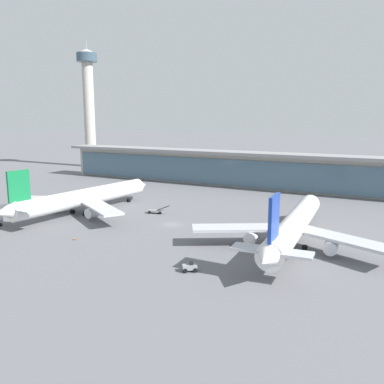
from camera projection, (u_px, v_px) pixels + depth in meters
ground_plane at (172, 224)px, 112.60m from camera, size 1200.00×1200.00×0.00m
airliner_left_stand at (82, 198)px, 124.25m from camera, size 45.52×59.42×15.81m
airliner_centre_stand at (294, 226)px, 92.13m from camera, size 45.58×59.42×15.81m
service_truck_near_nose_grey at (156, 211)px, 125.38m from camera, size 6.92×3.13×2.70m
service_truck_under_wing_olive at (279, 258)px, 83.23m from camera, size 2.60×6.93×2.70m
service_truck_mid_apron_grey at (190, 267)px, 77.85m from camera, size 3.32×3.05×2.05m
terminal_building at (255, 169)px, 170.56m from camera, size 192.44×12.80×15.20m
control_tower at (89, 99)px, 241.13m from camera, size 12.00×12.00×74.08m
safety_cone_alpha at (74, 238)px, 98.33m from camera, size 0.62×0.62×0.70m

